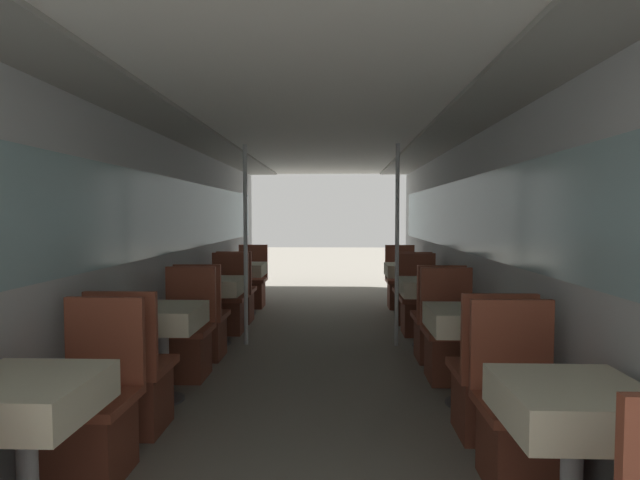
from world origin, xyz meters
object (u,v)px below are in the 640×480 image
(chair_left_near_1, at_px, (134,388))
(dining_table_left_3, at_px, (245,271))
(dining_table_right_0, at_px, (573,412))
(chair_right_far_2, at_px, (419,310))
(chair_right_near_3, at_px, (412,302))
(chair_left_far_3, at_px, (251,288))
(chair_left_near_2, at_px, (203,330))
(chair_right_far_1, at_px, (450,347))
(dining_table_right_1, at_px, (467,324))
(dining_table_right_2, at_px, (427,290))
(chair_left_far_2, at_px, (228,309))
(support_pole_left_2, at_px, (246,245))
(dining_table_right_3, at_px, (406,272))
(support_pole_right_2, at_px, (397,246))
(dining_table_left_0, at_px, (25,405))
(chair_right_far_0, at_px, (522,431))
(dining_table_left_1, at_px, (163,321))
(chair_left_far_1, at_px, (185,344))
(chair_left_near_3, at_px, (237,301))
(chair_left_far_0, at_px, (91,425))
(chair_right_near_2, at_px, (437,332))
(chair_right_far_3, at_px, (401,289))
(chair_right_near_1, at_px, (489,393))
(dining_table_left_2, at_px, (216,289))

(chair_left_near_1, height_order, dining_table_left_3, chair_left_near_1)
(dining_table_right_0, bearing_deg, chair_right_far_2, 90.00)
(chair_left_near_1, distance_m, chair_right_near_3, 3.98)
(chair_left_far_3, bearing_deg, chair_left_near_2, 90.00)
(chair_right_far_1, xyz_separation_m, chair_right_near_3, (0.00, 2.19, 0.00))
(dining_table_right_1, bearing_deg, dining_table_right_2, 90.00)
(chair_left_far_2, height_order, dining_table_left_3, chair_left_far_2)
(support_pole_left_2, xyz_separation_m, dining_table_right_3, (1.94, 1.64, -0.47))
(chair_left_far_3, relative_size, dining_table_right_3, 1.31)
(dining_table_left_3, xyz_separation_m, dining_table_right_1, (2.26, -3.28, 0.00))
(dining_table_left_3, height_order, dining_table_right_3, same)
(dining_table_right_0, xyz_separation_m, support_pole_right_2, (-0.32, 3.28, 0.47))
(dining_table_left_0, height_order, chair_right_far_0, chair_right_far_0)
(dining_table_left_1, relative_size, chair_right_near_3, 0.76)
(chair_left_far_1, xyz_separation_m, chair_right_far_1, (2.26, 0.00, 0.00))
(chair_left_near_3, bearing_deg, chair_left_far_1, -90.00)
(chair_left_far_0, height_order, dining_table_right_2, chair_left_far_0)
(dining_table_left_0, bearing_deg, dining_table_left_3, 90.00)
(support_pole_left_2, bearing_deg, chair_right_near_2, -15.67)
(chair_left_near_1, bearing_deg, chair_left_near_3, 90.00)
(chair_left_far_2, bearing_deg, dining_table_right_1, 135.96)
(chair_right_near_2, relative_size, chair_right_near_3, 1.00)
(dining_table_right_2, xyz_separation_m, dining_table_right_3, (0.00, 1.64, 0.00))
(chair_left_near_3, height_order, chair_right_far_3, same)
(chair_left_near_1, bearing_deg, dining_table_right_3, 59.44)
(chair_right_near_2, distance_m, chair_right_far_2, 1.09)
(chair_right_far_3, bearing_deg, chair_right_far_0, 90.00)
(chair_left_far_2, xyz_separation_m, chair_right_far_2, (2.26, 0.00, 0.00))
(support_pole_left_2, distance_m, chair_right_far_2, 2.16)
(chair_right_far_0, bearing_deg, support_pole_left_2, -54.74)
(chair_right_near_2, bearing_deg, dining_table_left_1, -154.08)
(chair_left_near_3, bearing_deg, chair_right_near_3, 0.00)
(dining_table_right_0, xyz_separation_m, chair_right_far_0, (0.00, 0.54, -0.32))
(dining_table_left_0, distance_m, support_pole_left_2, 3.33)
(chair_left_near_2, bearing_deg, dining_table_left_0, -90.00)
(dining_table_right_1, bearing_deg, dining_table_left_0, -144.00)
(chair_left_far_3, height_order, support_pole_right_2, support_pole_right_2)
(dining_table_right_3, bearing_deg, dining_table_right_1, -90.00)
(chair_left_near_1, xyz_separation_m, dining_table_left_3, (0.00, 3.82, 0.32))
(chair_right_near_1, bearing_deg, chair_left_far_3, 117.34)
(support_pole_left_2, relative_size, chair_right_far_0, 2.29)
(chair_right_far_0, height_order, dining_table_right_1, chair_right_far_0)
(dining_table_right_0, height_order, chair_right_near_1, chair_right_near_1)
(chair_left_near_2, relative_size, dining_table_right_3, 1.31)
(chair_left_far_3, xyz_separation_m, dining_table_right_3, (2.26, -0.54, 0.32))
(support_pole_right_2, bearing_deg, chair_left_far_0, -125.26)
(dining_table_left_2, bearing_deg, chair_right_far_1, -25.92)
(dining_table_left_3, xyz_separation_m, chair_right_near_3, (2.26, -0.54, -0.32))
(support_pole_left_2, bearing_deg, chair_right_near_1, -48.44)
(dining_table_left_2, bearing_deg, chair_right_near_3, 25.92)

